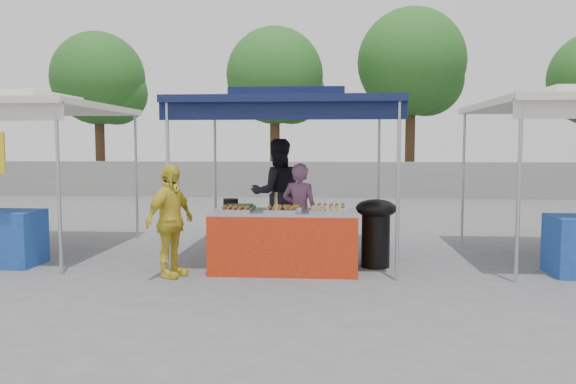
# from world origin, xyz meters

# --- Properties ---
(ground_plane) EXTENTS (80.00, 80.00, 0.00)m
(ground_plane) POSITION_xyz_m (0.00, 0.00, 0.00)
(ground_plane) COLOR #565658
(back_wall) EXTENTS (40.00, 0.25, 1.20)m
(back_wall) POSITION_xyz_m (0.00, 11.00, 0.60)
(back_wall) COLOR gray
(back_wall) RESTS_ON ground_plane
(main_canopy) EXTENTS (3.20, 3.20, 2.57)m
(main_canopy) POSITION_xyz_m (0.00, 0.97, 2.37)
(main_canopy) COLOR #B3B3BA
(main_canopy) RESTS_ON ground_plane
(tree_0) EXTENTS (3.58, 3.53, 6.07)m
(tree_0) POSITION_xyz_m (-8.15, 13.44, 4.15)
(tree_0) COLOR #3E2917
(tree_0) RESTS_ON ground_plane
(tree_1) EXTENTS (3.56, 3.51, 6.02)m
(tree_1) POSITION_xyz_m (-1.29, 12.84, 4.12)
(tree_1) COLOR #3E2917
(tree_1) RESTS_ON ground_plane
(tree_2) EXTENTS (3.92, 3.92, 6.74)m
(tree_2) POSITION_xyz_m (3.67, 13.38, 4.61)
(tree_2) COLOR #3E2917
(tree_2) RESTS_ON ground_plane
(vendor_table) EXTENTS (2.00, 0.80, 0.85)m
(vendor_table) POSITION_xyz_m (0.00, -0.10, 0.43)
(vendor_table) COLOR #B92B10
(vendor_table) RESTS_ON ground_plane
(food_tray_fl) EXTENTS (0.42, 0.30, 0.07)m
(food_tray_fl) POSITION_xyz_m (-0.63, -0.34, 0.88)
(food_tray_fl) COLOR silver
(food_tray_fl) RESTS_ON vendor_table
(food_tray_fm) EXTENTS (0.42, 0.30, 0.07)m
(food_tray_fm) POSITION_xyz_m (-0.03, -0.34, 0.88)
(food_tray_fm) COLOR silver
(food_tray_fm) RESTS_ON vendor_table
(food_tray_fr) EXTENTS (0.42, 0.30, 0.07)m
(food_tray_fr) POSITION_xyz_m (0.57, -0.34, 0.88)
(food_tray_fr) COLOR silver
(food_tray_fr) RESTS_ON vendor_table
(food_tray_bl) EXTENTS (0.42, 0.30, 0.07)m
(food_tray_bl) POSITION_xyz_m (-0.63, -0.02, 0.88)
(food_tray_bl) COLOR silver
(food_tray_bl) RESTS_ON vendor_table
(food_tray_bm) EXTENTS (0.42, 0.30, 0.07)m
(food_tray_bm) POSITION_xyz_m (0.03, -0.01, 0.88)
(food_tray_bm) COLOR silver
(food_tray_bm) RESTS_ON vendor_table
(food_tray_br) EXTENTS (0.42, 0.30, 0.07)m
(food_tray_br) POSITION_xyz_m (0.65, -0.01, 0.88)
(food_tray_br) COLOR silver
(food_tray_br) RESTS_ON vendor_table
(cooking_pot) EXTENTS (0.22, 0.22, 0.13)m
(cooking_pot) POSITION_xyz_m (-0.80, 0.24, 0.91)
(cooking_pot) COLOR black
(cooking_pot) RESTS_ON vendor_table
(skewer_cup) EXTENTS (0.07, 0.07, 0.09)m
(skewer_cup) POSITION_xyz_m (-0.08, -0.40, 0.89)
(skewer_cup) COLOR #B3B3BA
(skewer_cup) RESTS_ON vendor_table
(wok_burner) EXTENTS (0.59, 0.59, 0.99)m
(wok_burner) POSITION_xyz_m (1.29, 0.31, 0.58)
(wok_burner) COLOR black
(wok_burner) RESTS_ON ground_plane
(crate_left) EXTENTS (0.56, 0.39, 0.34)m
(crate_left) POSITION_xyz_m (-0.43, 0.43, 0.17)
(crate_left) COLOR #132E9B
(crate_left) RESTS_ON ground_plane
(crate_right) EXTENTS (0.51, 0.36, 0.31)m
(crate_right) POSITION_xyz_m (0.37, 0.67, 0.15)
(crate_right) COLOR #132E9B
(crate_right) RESTS_ON ground_plane
(crate_stacked) EXTENTS (0.48, 0.33, 0.29)m
(crate_stacked) POSITION_xyz_m (0.37, 0.67, 0.45)
(crate_stacked) COLOR #132E9B
(crate_stacked) RESTS_ON crate_right
(vendor_woman) EXTENTS (0.61, 0.48, 1.48)m
(vendor_woman) POSITION_xyz_m (0.18, 0.63, 0.74)
(vendor_woman) COLOR #835377
(vendor_woman) RESTS_ON ground_plane
(helper_man) EXTENTS (1.07, 0.94, 1.86)m
(helper_man) POSITION_xyz_m (-0.27, 1.71, 0.93)
(helper_man) COLOR black
(helper_man) RESTS_ON ground_plane
(customer_person) EXTENTS (0.69, 0.95, 1.50)m
(customer_person) POSITION_xyz_m (-1.48, -0.52, 0.75)
(customer_person) COLOR gold
(customer_person) RESTS_ON ground_plane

